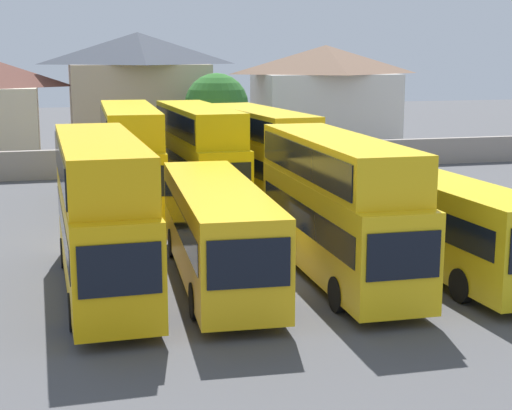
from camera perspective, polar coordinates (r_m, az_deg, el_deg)
name	(u,v)px	position (r m, az deg, el deg)	size (l,w,h in m)	color
ground	(189,191)	(44.52, -4.87, 1.02)	(140.00, 140.00, 0.00)	#4C4C4F
depot_boundary_wall	(172,160)	(50.57, -6.11, 3.25)	(56.00, 0.50, 1.80)	gray
bus_1	(101,207)	(25.87, -11.19, -0.12)	(2.70, 11.13, 5.08)	#E8AD0D
bus_2	(217,227)	(26.66, -2.86, -1.61)	(3.28, 11.84, 3.38)	yellow
bus_3	(337,200)	(27.11, 5.89, 0.37)	(2.72, 11.08, 4.92)	yellow
bus_4	(435,217)	(28.92, 12.92, -0.89)	(2.97, 12.05, 3.36)	yellow
bus_5	(130,151)	(39.95, -9.13, 3.89)	(2.97, 11.51, 5.08)	yellow
bus_6	(199,149)	(40.58, -4.16, 4.07)	(2.97, 11.24, 5.01)	yellow
bus_7	(261,150)	(41.21, 0.37, 4.05)	(3.51, 11.82, 4.80)	yellow
house_terrace_centre	(139,94)	(58.85, -8.51, 7.97)	(10.32, 6.94, 9.13)	tan
house_terrace_right	(325,97)	(62.26, 5.05, 7.80)	(11.01, 6.92, 8.23)	silver
tree_behind_wall	(217,106)	(53.28, -2.89, 7.24)	(4.32, 4.32, 6.35)	brown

